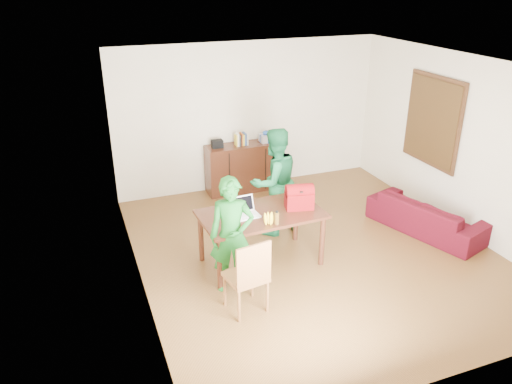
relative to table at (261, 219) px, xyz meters
name	(u,v)px	position (x,y,z in m)	size (l,w,h in m)	color
room	(314,165)	(0.85, 0.14, 0.63)	(5.20, 5.70, 2.90)	#452A11
table	(261,219)	(0.00, 0.00, 0.00)	(1.71, 1.02, 0.78)	black
chair	(246,289)	(-0.56, -0.95, -0.39)	(0.51, 0.50, 0.99)	brown
person_near	(232,236)	(-0.57, -0.45, 0.09)	(0.56, 0.37, 1.55)	#125319
person_far	(274,182)	(0.53, 0.80, 0.17)	(0.82, 0.64, 1.70)	#156236
laptop	(247,213)	(-0.22, -0.03, 0.14)	(0.35, 0.25, 0.23)	white
bananas	(269,222)	(-0.03, -0.35, 0.13)	(0.17, 0.11, 0.07)	yellow
bottle	(277,217)	(0.07, -0.37, 0.19)	(0.06, 0.06, 0.19)	brown
red_bag	(299,199)	(0.55, -0.04, 0.24)	(0.38, 0.22, 0.28)	maroon
sofa	(427,215)	(2.79, -0.05, -0.41)	(1.84, 0.72, 0.54)	#3C070A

